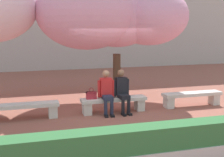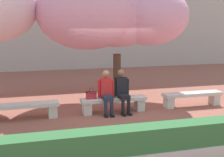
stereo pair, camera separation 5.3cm
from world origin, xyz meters
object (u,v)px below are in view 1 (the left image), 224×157
(stone_bench_center, at_px, (192,97))
(stone_bench_west_end, at_px, (23,109))
(stone_bench_near_west, at_px, (114,102))
(cherry_tree_main, at_px, (111,14))
(handbag, at_px, (91,95))
(person_seated_right, at_px, (122,89))
(person_seated_left, at_px, (107,90))

(stone_bench_center, bearing_deg, stone_bench_west_end, 180.00)
(stone_bench_near_west, distance_m, cherry_tree_main, 3.10)
(stone_bench_center, bearing_deg, handbag, 179.69)
(stone_bench_center, distance_m, person_seated_right, 2.43)
(stone_bench_near_west, xyz_separation_m, person_seated_left, (-0.24, -0.05, 0.39))
(stone_bench_near_west, distance_m, handbag, 0.74)
(person_seated_left, xyz_separation_m, person_seated_right, (0.48, 0.00, 0.00))
(stone_bench_near_west, height_order, person_seated_left, person_seated_left)
(stone_bench_near_west, relative_size, stone_bench_center, 1.00)
(person_seated_right, xyz_separation_m, cherry_tree_main, (0.11, 1.62, 2.27))
(handbag, bearing_deg, person_seated_right, -4.41)
(person_seated_left, bearing_deg, handbag, 170.90)
(stone_bench_near_west, bearing_deg, stone_bench_west_end, 180.00)
(stone_bench_west_end, bearing_deg, handbag, 0.53)
(stone_bench_west_end, bearing_deg, person_seated_right, -1.06)
(stone_bench_west_end, xyz_separation_m, cherry_tree_main, (2.99, 1.56, 2.66))
(stone_bench_west_end, bearing_deg, stone_bench_center, 0.00)
(person_seated_left, bearing_deg, cherry_tree_main, 69.96)
(person_seated_right, xyz_separation_m, handbag, (-0.93, 0.07, -0.12))
(stone_bench_west_end, height_order, handbag, handbag)
(stone_bench_west_end, bearing_deg, cherry_tree_main, 27.61)
(stone_bench_west_end, xyz_separation_m, person_seated_right, (2.88, -0.05, 0.39))
(stone_bench_near_west, bearing_deg, person_seated_right, -12.54)
(stone_bench_west_end, distance_m, handbag, 1.98)
(stone_bench_near_west, height_order, handbag, handbag)
(stone_bench_near_west, bearing_deg, handbag, 178.50)
(person_seated_left, height_order, cherry_tree_main, cherry_tree_main)
(stone_bench_near_west, xyz_separation_m, handbag, (-0.69, 0.02, 0.27))
(stone_bench_center, bearing_deg, cherry_tree_main, 145.67)
(person_seated_left, xyz_separation_m, handbag, (-0.45, 0.07, -0.12))
(stone_bench_west_end, xyz_separation_m, stone_bench_center, (5.28, 0.00, 0.00))
(stone_bench_center, bearing_deg, person_seated_left, -178.94)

